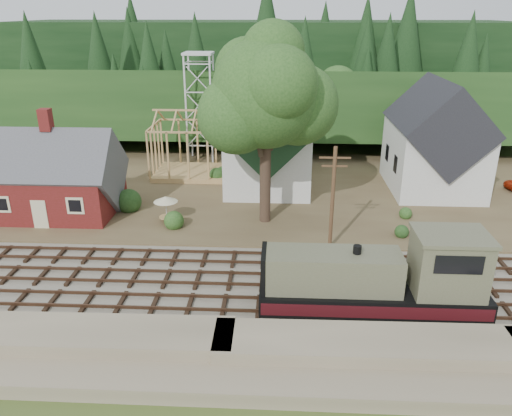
{
  "coord_description": "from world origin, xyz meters",
  "views": [
    {
      "loc": [
        3.23,
        -28.48,
        16.81
      ],
      "look_at": [
        1.46,
        6.0,
        3.0
      ],
      "focal_mm": 35.0,
      "sensor_mm": 36.0,
      "label": 1
    }
  ],
  "objects_px": {
    "locomotive": "(382,280)",
    "car_green": "(36,206)",
    "car_blue": "(96,201)",
    "patio_set": "(166,200)"
  },
  "relations": [
    {
      "from": "car_green",
      "to": "patio_set",
      "type": "xyz_separation_m",
      "value": [
        11.68,
        -1.23,
        1.24
      ]
    },
    {
      "from": "car_blue",
      "to": "patio_set",
      "type": "xyz_separation_m",
      "value": [
        6.99,
        -2.81,
        1.3
      ]
    },
    {
      "from": "locomotive",
      "to": "car_green",
      "type": "distance_m",
      "value": 30.33
    },
    {
      "from": "car_blue",
      "to": "car_green",
      "type": "distance_m",
      "value": 4.95
    },
    {
      "from": "locomotive",
      "to": "car_blue",
      "type": "xyz_separation_m",
      "value": [
        -22.38,
        15.21,
        -1.37
      ]
    },
    {
      "from": "car_blue",
      "to": "patio_set",
      "type": "relative_size",
      "value": 1.55
    },
    {
      "from": "car_blue",
      "to": "patio_set",
      "type": "distance_m",
      "value": 7.65
    },
    {
      "from": "car_blue",
      "to": "locomotive",
      "type": "bearing_deg",
      "value": -63.88
    },
    {
      "from": "locomotive",
      "to": "car_green",
      "type": "relative_size",
      "value": 3.34
    },
    {
      "from": "car_blue",
      "to": "car_green",
      "type": "bearing_deg",
      "value": 168.97
    }
  ]
}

